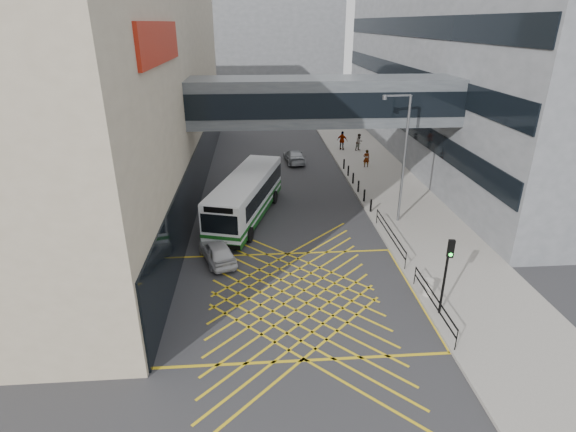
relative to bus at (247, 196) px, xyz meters
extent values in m
plane|color=#333335|center=(2.36, -9.96, -1.60)|extent=(120.00, 120.00, 0.00)
cube|color=tan|center=(-15.64, 6.04, 6.40)|extent=(24.00, 42.00, 16.00)
cube|color=black|center=(-3.60, 6.04, 0.40)|extent=(0.10, 41.50, 4.00)
cube|color=#A52010|center=(-3.56, -5.96, 9.90)|extent=(0.18, 9.00, 1.80)
cube|color=slate|center=(26.36, 14.04, 8.40)|extent=(24.00, 44.00, 20.00)
cube|color=black|center=(14.32, 14.04, 2.40)|extent=(0.10, 43.50, 1.60)
cube|color=black|center=(14.32, 14.04, 6.40)|extent=(0.10, 43.50, 1.60)
cube|color=black|center=(14.32, 14.04, 10.40)|extent=(0.10, 43.50, 1.60)
cube|color=slate|center=(0.36, 50.04, 7.40)|extent=(28.00, 16.00, 18.00)
cube|color=#4B5055|center=(5.36, 2.04, 5.90)|extent=(20.00, 4.00, 3.00)
cube|color=black|center=(5.36, 0.02, 5.90)|extent=(19.50, 0.06, 1.60)
cube|color=black|center=(5.36, 4.06, 5.90)|extent=(19.50, 0.06, 1.60)
cube|color=gray|center=(11.36, 5.04, -1.52)|extent=(6.00, 54.00, 0.16)
cube|color=gold|center=(2.36, -9.96, -1.59)|extent=(12.00, 9.00, 0.01)
cube|color=white|center=(-0.03, -0.11, 0.03)|extent=(5.21, 10.78, 2.58)
cube|color=#105013|center=(-0.03, -0.11, -1.10)|extent=(5.25, 10.83, 0.33)
cube|color=#105013|center=(-0.03, -0.11, -0.59)|extent=(5.27, 10.83, 0.21)
cube|color=black|center=(0.13, 0.45, 0.37)|extent=(4.89, 9.51, 1.01)
cube|color=black|center=(-1.48, -5.15, 0.27)|extent=(2.14, 0.68, 1.15)
cube|color=black|center=(-1.48, -5.17, 1.13)|extent=(1.67, 0.53, 0.34)
cube|color=white|center=(-0.03, -0.11, 1.33)|extent=(5.16, 10.68, 0.10)
cube|color=black|center=(-1.48, -5.17, -1.12)|extent=(2.33, 0.75, 0.29)
cube|color=black|center=(1.42, 4.95, -1.12)|extent=(2.33, 0.75, 0.29)
cylinder|color=black|center=(-2.14, -3.09, -1.12)|extent=(0.52, 0.99, 0.96)
cylinder|color=black|center=(0.18, -3.75, -1.12)|extent=(0.52, 0.99, 0.96)
cylinder|color=black|center=(-0.34, 3.17, -1.12)|extent=(0.52, 0.99, 0.96)
cylinder|color=black|center=(1.97, 2.50, -1.12)|extent=(0.52, 0.99, 0.96)
imported|color=silver|center=(-1.62, -6.02, -0.97)|extent=(2.86, 4.23, 1.25)
imported|color=black|center=(-0.26, 3.27, -0.86)|extent=(3.15, 5.04, 1.47)
imported|color=#9FA3A8|center=(4.37, 12.95, -0.96)|extent=(2.04, 4.22, 1.28)
cylinder|color=black|center=(8.84, -11.96, 0.17)|extent=(0.13, 0.13, 3.21)
cube|color=black|center=(8.81, -12.16, 1.97)|extent=(0.29, 0.21, 0.80)
sphere|color=#19E533|center=(8.80, -12.26, 1.73)|extent=(0.17, 0.17, 0.15)
cylinder|color=slate|center=(10.06, -1.60, 2.66)|extent=(0.18, 0.18, 8.19)
cube|color=slate|center=(9.25, -1.68, 6.75)|extent=(1.64, 0.26, 0.10)
cylinder|color=slate|center=(8.43, -1.76, 6.67)|extent=(0.31, 0.31, 0.26)
cylinder|color=#ADA89E|center=(8.83, -10.47, -1.02)|extent=(0.48, 0.48, 0.83)
cube|color=black|center=(8.51, -11.96, -0.49)|extent=(0.05, 5.00, 0.05)
cube|color=black|center=(8.51, -11.96, -0.89)|extent=(0.05, 5.00, 0.05)
cube|color=black|center=(8.51, -4.96, -0.49)|extent=(0.05, 6.00, 0.05)
cube|color=black|center=(8.51, -4.96, -0.89)|extent=(0.05, 6.00, 0.05)
cylinder|color=black|center=(8.51, -14.46, -0.94)|extent=(0.04, 0.04, 1.00)
cylinder|color=black|center=(8.51, -9.46, -0.94)|extent=(0.04, 0.04, 1.00)
cylinder|color=black|center=(8.51, -7.96, -0.94)|extent=(0.04, 0.04, 1.00)
cylinder|color=black|center=(8.51, -1.96, -0.94)|extent=(0.04, 0.04, 1.00)
cylinder|color=black|center=(8.61, 0.04, -0.99)|extent=(0.14, 0.14, 0.90)
cylinder|color=black|center=(8.61, 2.04, -0.99)|extent=(0.14, 0.14, 0.90)
cylinder|color=black|center=(8.61, 4.04, -0.99)|extent=(0.14, 0.14, 0.90)
cylinder|color=black|center=(8.61, 6.04, -0.99)|extent=(0.14, 0.14, 0.90)
cylinder|color=black|center=(8.61, 8.04, -0.99)|extent=(0.14, 0.14, 0.90)
cylinder|color=black|center=(8.61, 10.04, -0.99)|extent=(0.14, 0.14, 0.90)
imported|color=gray|center=(10.73, 10.44, -0.63)|extent=(0.65, 0.47, 1.61)
imported|color=gray|center=(11.35, 16.22, -0.58)|extent=(0.97, 0.85, 1.71)
imported|color=gray|center=(9.65, 16.58, -0.47)|extent=(1.26, 1.03, 1.92)
camera|label=1|loc=(0.69, -28.46, 10.76)|focal=28.00mm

